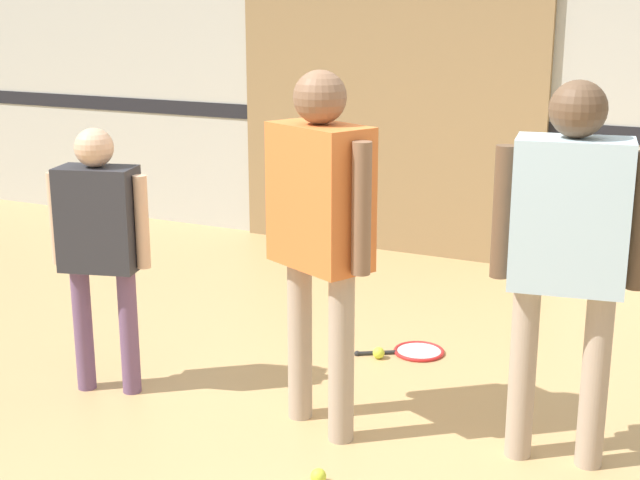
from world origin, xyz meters
TOP-DOWN VIEW (x-y plane):
  - ground_plane at (0.00, 0.00)m, footprint 16.00×16.00m
  - wall_back at (0.00, 3.15)m, footprint 16.00×0.07m
  - wall_panel at (-1.02, 3.09)m, footprint 2.46×0.05m
  - person_instructor at (-0.13, 0.10)m, footprint 0.57×0.42m
  - person_student_left at (-1.27, -0.00)m, footprint 0.49×0.30m
  - person_student_right at (0.91, 0.27)m, footprint 0.61×0.32m
  - racket_spare_on_floor at (-0.04, 1.14)m, footprint 0.51×0.40m
  - tennis_ball_near_instructor at (0.09, -0.35)m, footprint 0.07×0.07m
  - tennis_ball_by_spare_racket at (-0.20, 0.98)m, footprint 0.07×0.07m

SIDE VIEW (x-z plane):
  - ground_plane at x=0.00m, z-range 0.00..0.00m
  - racket_spare_on_floor at x=-0.04m, z-range -0.01..0.03m
  - tennis_ball_near_instructor at x=0.09m, z-range 0.00..0.07m
  - tennis_ball_by_spare_racket at x=-0.20m, z-range 0.00..0.07m
  - person_student_left at x=-1.27m, z-range 0.16..1.50m
  - person_student_right at x=0.91m, z-range 0.19..1.82m
  - person_instructor at x=-0.13m, z-range 0.19..1.83m
  - wall_panel at x=-1.02m, z-range 0.00..2.08m
  - wall_back at x=0.00m, z-range 0.00..3.20m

